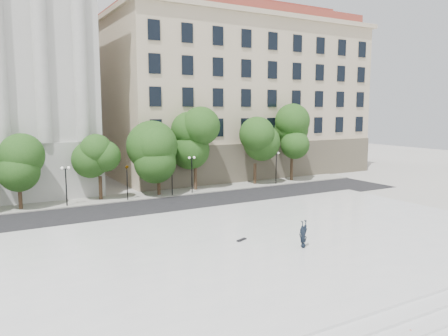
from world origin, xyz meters
The scene contains 12 objects.
ground centered at (0.00, 0.00, 0.00)m, with size 160.00×160.00×0.00m, color beige.
plaza centered at (0.00, 3.00, 0.23)m, with size 44.00×22.00×0.45m, color white.
street centered at (0.00, 18.00, 0.01)m, with size 60.00×8.00×0.02m, color black.
far_sidewalk centered at (0.00, 24.00, 0.06)m, with size 60.00×4.00×0.12m, color #A8A69B.
building_east centered at (20.00, 38.91, 11.14)m, with size 36.00×26.15×23.00m.
traffic_light_west centered at (-0.61, 22.30, 3.72)m, with size 1.05×1.79×4.22m.
traffic_light_east centered at (4.32, 22.30, 3.77)m, with size 0.69×1.97×4.28m.
person_lying centered at (4.14, 0.56, 0.69)m, with size 0.65×0.43×1.78m, color black.
skateboard centered at (1.53, 3.85, 0.49)m, with size 0.87×0.22×0.09m, color black.
plaza_steps centered at (0.00, -8.90, 0.12)m, with size 44.00×3.00×0.30m.
street_trees centered at (1.51, 23.65, 4.99)m, with size 46.81×5.13×7.67m.
lamp_posts centered at (0.12, 22.60, 2.85)m, with size 37.18×0.28×4.27m.
Camera 1 is at (-13.84, -20.49, 9.32)m, focal length 35.00 mm.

